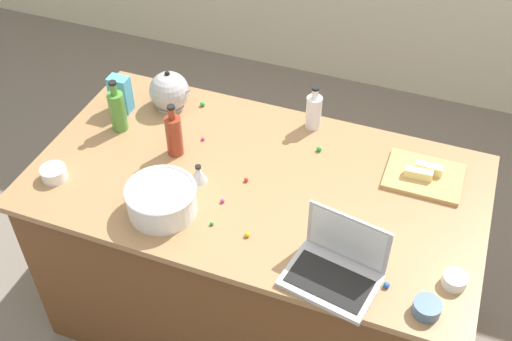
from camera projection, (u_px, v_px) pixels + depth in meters
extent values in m
plane|color=slate|center=(256.00, 311.00, 3.09)|extent=(12.00, 12.00, 0.00)
cube|color=brown|center=(256.00, 255.00, 2.79)|extent=(1.74, 0.92, 0.87)
cube|color=#9E754C|center=(256.00, 182.00, 2.49)|extent=(1.80, 0.98, 0.03)
cube|color=#B7B7BC|center=(330.00, 281.00, 2.10)|extent=(0.34, 0.27, 0.02)
cube|color=black|center=(329.00, 281.00, 2.09)|extent=(0.30, 0.20, 0.00)
cube|color=#B7B7BC|center=(348.00, 237.00, 2.10)|extent=(0.30, 0.06, 0.20)
cube|color=silver|center=(347.00, 239.00, 2.10)|extent=(0.27, 0.05, 0.18)
cylinder|color=white|center=(162.00, 200.00, 2.32)|extent=(0.26, 0.26, 0.11)
cylinder|color=black|center=(161.00, 199.00, 2.31)|extent=(0.21, 0.21, 0.10)
torus|color=white|center=(160.00, 190.00, 2.28)|extent=(0.27, 0.27, 0.02)
cylinder|color=#4C8C38|center=(118.00, 112.00, 2.66)|extent=(0.07, 0.07, 0.18)
cylinder|color=#4C8C38|center=(113.00, 89.00, 2.58)|extent=(0.03, 0.03, 0.05)
cylinder|color=black|center=(112.00, 83.00, 2.56)|extent=(0.03, 0.03, 0.01)
cylinder|color=maroon|center=(174.00, 136.00, 2.54)|extent=(0.07, 0.07, 0.18)
cylinder|color=maroon|center=(172.00, 114.00, 2.46)|extent=(0.03, 0.03, 0.05)
cylinder|color=black|center=(171.00, 107.00, 2.44)|extent=(0.03, 0.03, 0.01)
cylinder|color=white|center=(314.00, 112.00, 2.68)|extent=(0.07, 0.07, 0.15)
cylinder|color=white|center=(315.00, 94.00, 2.61)|extent=(0.03, 0.03, 0.04)
cylinder|color=black|center=(316.00, 88.00, 2.59)|extent=(0.03, 0.03, 0.01)
cylinder|color=#ADADB2|center=(171.00, 105.00, 2.84)|extent=(0.13, 0.13, 0.01)
sphere|color=#ADADB2|center=(169.00, 91.00, 2.79)|extent=(0.18, 0.18, 0.18)
cone|color=#ADADB2|center=(186.00, 92.00, 2.75)|extent=(0.08, 0.03, 0.07)
sphere|color=black|center=(167.00, 74.00, 2.72)|extent=(0.02, 0.02, 0.02)
cube|color=tan|center=(424.00, 176.00, 2.48)|extent=(0.30, 0.24, 0.02)
cube|color=#F4E58C|center=(418.00, 173.00, 2.45)|extent=(0.11, 0.04, 0.04)
cube|color=#F4E58C|center=(429.00, 168.00, 2.48)|extent=(0.11, 0.04, 0.04)
cylinder|color=white|center=(54.00, 173.00, 2.47)|extent=(0.10, 0.10, 0.05)
cylinder|color=white|center=(455.00, 280.00, 2.09)|extent=(0.08, 0.08, 0.04)
cylinder|color=slate|center=(427.00, 308.00, 2.00)|extent=(0.09, 0.09, 0.05)
cone|color=#B2B2B7|center=(199.00, 174.00, 2.45)|extent=(0.07, 0.07, 0.07)
cylinder|color=black|center=(198.00, 167.00, 2.43)|extent=(0.02, 0.02, 0.01)
cube|color=#4CA5CC|center=(121.00, 94.00, 2.76)|extent=(0.09, 0.06, 0.17)
sphere|color=#CC3399|center=(222.00, 201.00, 2.38)|extent=(0.02, 0.02, 0.02)
sphere|color=yellow|center=(247.00, 235.00, 2.25)|extent=(0.02, 0.02, 0.02)
sphere|color=green|center=(212.00, 224.00, 2.30)|extent=(0.02, 0.02, 0.02)
sphere|color=blue|center=(387.00, 285.00, 2.09)|extent=(0.02, 0.02, 0.02)
sphere|color=#CC3399|center=(203.00, 139.00, 2.65)|extent=(0.02, 0.02, 0.02)
sphere|color=green|center=(203.00, 104.00, 2.83)|extent=(0.02, 0.02, 0.02)
sphere|color=red|center=(246.00, 180.00, 2.47)|extent=(0.02, 0.02, 0.02)
sphere|color=green|center=(319.00, 149.00, 2.60)|extent=(0.02, 0.02, 0.02)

